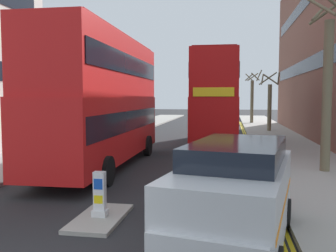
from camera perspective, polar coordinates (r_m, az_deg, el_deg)
The scene contains 12 objects.
sidewalk_right at distance 20.90m, azimuth 18.91°, elevation -3.90°, with size 4.00×80.00×0.14m, color #9E9991.
sidewalk_left at distance 22.77m, azimuth -15.45°, elevation -3.15°, with size 4.00×80.00×0.14m, color #9E9991.
kerb_line_outer at distance 18.70m, azimuth 13.50°, elevation -4.95°, with size 0.10×56.00×0.01m, color yellow.
kerb_line_inner at distance 18.69m, azimuth 13.01°, elevation -4.94°, with size 0.10×56.00×0.01m, color yellow.
traffic_island at distance 9.45m, azimuth -10.54°, elevation -13.92°, with size 1.10×2.20×0.10m, color #9E9991.
keep_left_bollard at distance 9.29m, azimuth -10.59°, elevation -10.65°, with size 0.36×0.28×1.11m.
double_decker_bus_away at distance 16.02m, azimuth -10.12°, elevation 4.42°, with size 2.93×10.85×5.64m.
double_decker_bus_oncoming at distance 23.37m, azimuth 7.53°, elevation 4.44°, with size 2.90×10.84×5.64m.
taxi_minivan at distance 7.54m, azimuth 10.36°, elevation -10.57°, with size 2.77×5.09×2.12m.
street_tree_near at distance 33.04m, azimuth 15.55°, elevation 3.48°, with size 1.71×1.71×5.15m.
street_tree_mid at distance 43.18m, azimuth 12.98°, elevation 4.27°, with size 1.85×1.84×5.99m.
street_tree_far at distance 15.51m, azimuth 23.57°, elevation 5.58°, with size 1.75×1.78×6.84m.
Camera 1 is at (3.14, -4.42, 3.01)m, focal length 39.12 mm.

